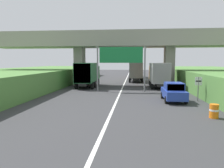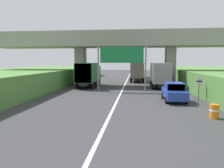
{
  "view_description": "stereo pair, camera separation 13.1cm",
  "coord_description": "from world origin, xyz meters",
  "px_view_note": "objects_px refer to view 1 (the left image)",
  "views": [
    {
      "loc": [
        1.56,
        5.09,
        3.59
      ],
      "look_at": [
        0.0,
        20.08,
        2.0
      ],
      "focal_mm": 33.73,
      "sensor_mm": 36.0,
      "label": 1
    },
    {
      "loc": [
        1.69,
        5.1,
        3.59
      ],
      "look_at": [
        0.0,
        20.08,
        2.0
      ],
      "focal_mm": 33.73,
      "sensor_mm": 36.0,
      "label": 2
    }
  ],
  "objects_px": {
    "overhead_highway_sign": "(121,58)",
    "construction_barrel_2": "(214,111)",
    "truck_yellow": "(136,71)",
    "truck_orange": "(158,74)",
    "car_blue": "(173,92)",
    "speed_limit_sign": "(198,85)",
    "truck_green": "(88,74)",
    "truck_red": "(135,69)"
  },
  "relations": [
    {
      "from": "truck_orange",
      "to": "truck_yellow",
      "type": "relative_size",
      "value": 1.0
    },
    {
      "from": "truck_green",
      "to": "car_blue",
      "type": "height_order",
      "value": "truck_green"
    },
    {
      "from": "truck_yellow",
      "to": "construction_barrel_2",
      "type": "height_order",
      "value": "truck_yellow"
    },
    {
      "from": "overhead_highway_sign",
      "to": "construction_barrel_2",
      "type": "height_order",
      "value": "overhead_highway_sign"
    },
    {
      "from": "overhead_highway_sign",
      "to": "truck_yellow",
      "type": "height_order",
      "value": "overhead_highway_sign"
    },
    {
      "from": "truck_yellow",
      "to": "truck_green",
      "type": "relative_size",
      "value": 1.0
    },
    {
      "from": "overhead_highway_sign",
      "to": "construction_barrel_2",
      "type": "distance_m",
      "value": 13.84
    },
    {
      "from": "truck_green",
      "to": "truck_yellow",
      "type": "bearing_deg",
      "value": 53.88
    },
    {
      "from": "overhead_highway_sign",
      "to": "construction_barrel_2",
      "type": "xyz_separation_m",
      "value": [
        6.7,
        -11.57,
        -3.59
      ]
    },
    {
      "from": "speed_limit_sign",
      "to": "truck_green",
      "type": "xyz_separation_m",
      "value": [
        -12.36,
        9.76,
        0.46
      ]
    },
    {
      "from": "speed_limit_sign",
      "to": "car_blue",
      "type": "bearing_deg",
      "value": -175.95
    },
    {
      "from": "speed_limit_sign",
      "to": "truck_green",
      "type": "bearing_deg",
      "value": 141.7
    },
    {
      "from": "construction_barrel_2",
      "to": "truck_yellow",
      "type": "bearing_deg",
      "value": 100.8
    },
    {
      "from": "truck_red",
      "to": "car_blue",
      "type": "relative_size",
      "value": 1.78
    },
    {
      "from": "construction_barrel_2",
      "to": "speed_limit_sign",
      "type": "bearing_deg",
      "value": 83.18
    },
    {
      "from": "car_blue",
      "to": "construction_barrel_2",
      "type": "xyz_separation_m",
      "value": [
        1.51,
        -5.71,
        -0.4
      ]
    },
    {
      "from": "truck_orange",
      "to": "car_blue",
      "type": "bearing_deg",
      "value": -88.96
    },
    {
      "from": "speed_limit_sign",
      "to": "truck_yellow",
      "type": "distance_m",
      "value": 19.96
    },
    {
      "from": "truck_red",
      "to": "construction_barrel_2",
      "type": "height_order",
      "value": "truck_red"
    },
    {
      "from": "truck_orange",
      "to": "construction_barrel_2",
      "type": "bearing_deg",
      "value": -83.99
    },
    {
      "from": "overhead_highway_sign",
      "to": "truck_red",
      "type": "xyz_separation_m",
      "value": [
        1.85,
        22.35,
        -2.12
      ]
    },
    {
      "from": "overhead_highway_sign",
      "to": "car_blue",
      "type": "height_order",
      "value": "overhead_highway_sign"
    },
    {
      "from": "truck_green",
      "to": "truck_orange",
      "type": "bearing_deg",
      "value": 3.13
    },
    {
      "from": "construction_barrel_2",
      "to": "car_blue",
      "type": "bearing_deg",
      "value": 104.83
    },
    {
      "from": "speed_limit_sign",
      "to": "truck_orange",
      "type": "bearing_deg",
      "value": 103.13
    },
    {
      "from": "overhead_highway_sign",
      "to": "truck_green",
      "type": "bearing_deg",
      "value": 140.73
    },
    {
      "from": "overhead_highway_sign",
      "to": "construction_barrel_2",
      "type": "bearing_deg",
      "value": -59.93
    },
    {
      "from": "truck_yellow",
      "to": "construction_barrel_2",
      "type": "bearing_deg",
      "value": -79.2
    },
    {
      "from": "speed_limit_sign",
      "to": "truck_yellow",
      "type": "bearing_deg",
      "value": 105.94
    },
    {
      "from": "truck_red",
      "to": "speed_limit_sign",
      "type": "bearing_deg",
      "value": -78.82
    },
    {
      "from": "truck_orange",
      "to": "truck_red",
      "type": "height_order",
      "value": "same"
    },
    {
      "from": "truck_green",
      "to": "construction_barrel_2",
      "type": "xyz_separation_m",
      "value": [
        11.66,
        -15.63,
        -1.47
      ]
    },
    {
      "from": "truck_yellow",
      "to": "construction_barrel_2",
      "type": "distance_m",
      "value": 25.55
    },
    {
      "from": "truck_green",
      "to": "truck_red",
      "type": "bearing_deg",
      "value": 69.56
    },
    {
      "from": "speed_limit_sign",
      "to": "truck_red",
      "type": "xyz_separation_m",
      "value": [
        -5.55,
        28.05,
        0.46
      ]
    },
    {
      "from": "truck_green",
      "to": "construction_barrel_2",
      "type": "height_order",
      "value": "truck_green"
    },
    {
      "from": "truck_red",
      "to": "car_blue",
      "type": "bearing_deg",
      "value": -83.26
    },
    {
      "from": "truck_red",
      "to": "truck_yellow",
      "type": "bearing_deg",
      "value": -89.57
    },
    {
      "from": "car_blue",
      "to": "overhead_highway_sign",
      "type": "bearing_deg",
      "value": 131.5
    },
    {
      "from": "truck_orange",
      "to": "construction_barrel_2",
      "type": "distance_m",
      "value": 16.33
    },
    {
      "from": "speed_limit_sign",
      "to": "car_blue",
      "type": "height_order",
      "value": "speed_limit_sign"
    },
    {
      "from": "overhead_highway_sign",
      "to": "car_blue",
      "type": "bearing_deg",
      "value": -48.5
    }
  ]
}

